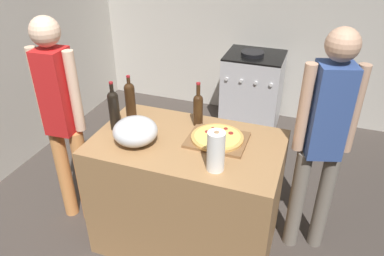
# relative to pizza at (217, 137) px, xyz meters

# --- Properties ---
(ground_plane) EXTENTS (4.34, 3.69, 0.02)m
(ground_plane) POSITION_rel_pizza_xyz_m (-0.29, 0.72, -0.95)
(ground_plane) COLOR #3F3833
(kitchen_wall_rear) EXTENTS (4.34, 0.10, 2.60)m
(kitchen_wall_rear) POSITION_rel_pizza_xyz_m (-0.29, 2.32, 0.36)
(kitchen_wall_rear) COLOR #BCB7AD
(kitchen_wall_rear) RESTS_ON ground_plane
(kitchen_wall_left) EXTENTS (0.10, 3.69, 2.60)m
(kitchen_wall_left) POSITION_rel_pizza_xyz_m (-2.21, 0.72, 0.36)
(kitchen_wall_left) COLOR #BCB7AD
(kitchen_wall_left) RESTS_ON ground_plane
(counter) EXTENTS (1.30, 0.78, 0.91)m
(counter) POSITION_rel_pizza_xyz_m (-0.19, -0.07, -0.49)
(counter) COLOR #9E7247
(counter) RESTS_ON ground_plane
(cutting_board) EXTENTS (0.40, 0.32, 0.02)m
(cutting_board) POSITION_rel_pizza_xyz_m (0.00, 0.00, -0.02)
(cutting_board) COLOR brown
(cutting_board) RESTS_ON counter
(pizza) EXTENTS (0.36, 0.36, 0.03)m
(pizza) POSITION_rel_pizza_xyz_m (0.00, 0.00, 0.00)
(pizza) COLOR tan
(pizza) RESTS_ON cutting_board
(mixing_bowl) EXTENTS (0.30, 0.30, 0.18)m
(mixing_bowl) POSITION_rel_pizza_xyz_m (-0.51, -0.21, 0.06)
(mixing_bowl) COLOR #B2B2B7
(mixing_bowl) RESTS_ON counter
(paper_towel_roll) EXTENTS (0.11, 0.11, 0.26)m
(paper_towel_roll) POSITION_rel_pizza_xyz_m (0.08, -0.31, 0.10)
(paper_towel_roll) COLOR white
(paper_towel_roll) RESTS_ON counter
(wine_bottle_amber) EXTENTS (0.08, 0.08, 0.34)m
(wine_bottle_amber) POSITION_rel_pizza_xyz_m (-0.71, 0.12, 0.12)
(wine_bottle_amber) COLOR #331E0F
(wine_bottle_amber) RESTS_ON counter
(wine_bottle_green) EXTENTS (0.08, 0.08, 0.36)m
(wine_bottle_green) POSITION_rel_pizza_xyz_m (-0.73, -0.08, 0.13)
(wine_bottle_green) COLOR black
(wine_bottle_green) RESTS_ON counter
(wine_bottle_dark) EXTENTS (0.07, 0.07, 0.33)m
(wine_bottle_dark) POSITION_rel_pizza_xyz_m (-0.20, 0.18, 0.11)
(wine_bottle_dark) COLOR #331E0F
(wine_bottle_dark) RESTS_ON counter
(stove) EXTENTS (0.65, 0.59, 0.93)m
(stove) POSITION_rel_pizza_xyz_m (-0.11, 1.92, -0.49)
(stove) COLOR #B7B7BC
(stove) RESTS_ON ground_plane
(person_in_stripes) EXTENTS (0.36, 0.21, 1.70)m
(person_in_stripes) POSITION_rel_pizza_xyz_m (-1.15, -0.13, 0.03)
(person_in_stripes) COLOR #D88C4C
(person_in_stripes) RESTS_ON ground_plane
(person_in_red) EXTENTS (0.38, 0.26, 1.71)m
(person_in_red) POSITION_rel_pizza_xyz_m (0.68, 0.19, 0.05)
(person_in_red) COLOR slate
(person_in_red) RESTS_ON ground_plane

